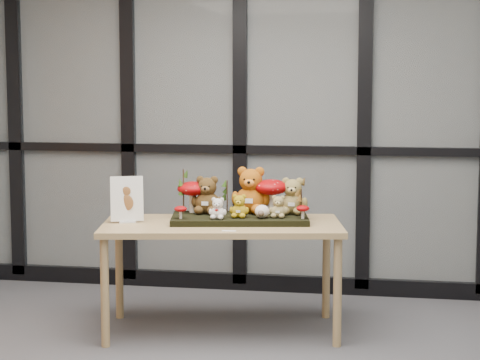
% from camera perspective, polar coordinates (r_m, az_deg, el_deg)
% --- Properties ---
extents(room_shell, '(5.00, 5.00, 5.00)m').
position_cam_1_polar(room_shell, '(3.83, -0.01, 8.51)').
color(room_shell, '#B3B1A9').
rests_on(room_shell, floor).
extents(glass_partition, '(4.90, 0.06, 2.78)m').
position_cam_1_polar(glass_partition, '(6.28, 4.07, 5.32)').
color(glass_partition, '#2D383F').
rests_on(glass_partition, floor).
extents(display_table, '(1.56, 0.98, 0.68)m').
position_cam_1_polar(display_table, '(5.33, -1.19, -3.55)').
color(display_table, tan).
rests_on(display_table, floor).
extents(diorama_tray, '(0.90, 0.57, 0.04)m').
position_cam_1_polar(diorama_tray, '(5.37, -0.02, -2.55)').
color(diorama_tray, black).
rests_on(diorama_tray, display_table).
extents(bear_pooh_yellow, '(0.28, 0.26, 0.32)m').
position_cam_1_polar(bear_pooh_yellow, '(5.46, 0.72, -0.50)').
color(bear_pooh_yellow, '#AA550F').
rests_on(bear_pooh_yellow, diorama_tray).
extents(bear_brown_medium, '(0.23, 0.21, 0.26)m').
position_cam_1_polar(bear_brown_medium, '(5.45, -2.17, -0.85)').
color(bear_brown_medium, '#493115').
rests_on(bear_brown_medium, diorama_tray).
extents(bear_tan_back, '(0.22, 0.21, 0.25)m').
position_cam_1_polar(bear_tan_back, '(5.44, 3.48, -0.92)').
color(bear_tan_back, olive).
rests_on(bear_tan_back, diorama_tray).
extents(bear_small_yellow, '(0.14, 0.13, 0.16)m').
position_cam_1_polar(bear_small_yellow, '(5.29, -0.04, -1.64)').
color(bear_small_yellow, '#AB8811').
rests_on(bear_small_yellow, diorama_tray).
extents(bear_white_bow, '(0.13, 0.12, 0.14)m').
position_cam_1_polar(bear_white_bow, '(5.24, -1.47, -1.79)').
color(bear_white_bow, white).
rests_on(bear_white_bow, diorama_tray).
extents(bear_beige_small, '(0.13, 0.12, 0.15)m').
position_cam_1_polar(bear_beige_small, '(5.29, 2.54, -1.67)').
color(bear_beige_small, '#9C8951').
rests_on(bear_beige_small, diorama_tray).
extents(plush_cream_hedgehog, '(0.08, 0.07, 0.09)m').
position_cam_1_polar(plush_cream_hedgehog, '(5.27, 1.46, -2.03)').
color(plush_cream_hedgehog, white).
rests_on(plush_cream_hedgehog, diorama_tray).
extents(mushroom_back_left, '(0.20, 0.20, 0.22)m').
position_cam_1_polar(mushroom_back_left, '(5.50, -3.12, -1.02)').
color(mushroom_back_left, '#8E0407').
rests_on(mushroom_back_left, diorama_tray).
extents(mushroom_back_right, '(0.21, 0.21, 0.24)m').
position_cam_1_polar(mushroom_back_right, '(5.46, 2.06, -0.97)').
color(mushroom_back_right, '#8E0407').
rests_on(mushroom_back_right, diorama_tray).
extents(mushroom_front_left, '(0.08, 0.08, 0.09)m').
position_cam_1_polar(mushroom_front_left, '(5.26, -3.92, -2.09)').
color(mushroom_front_left, '#8E0407').
rests_on(mushroom_front_left, diorama_tray).
extents(mushroom_front_right, '(0.08, 0.08, 0.09)m').
position_cam_1_polar(mushroom_front_right, '(5.27, 4.14, -2.06)').
color(mushroom_front_right, '#8E0407').
rests_on(mushroom_front_right, diorama_tray).
extents(sprig_green_far_left, '(0.05, 0.05, 0.28)m').
position_cam_1_polar(sprig_green_far_left, '(5.47, -3.73, -0.74)').
color(sprig_green_far_left, '#14330B').
rests_on(sprig_green_far_left, diorama_tray).
extents(sprig_green_mid_left, '(0.05, 0.05, 0.19)m').
position_cam_1_polar(sprig_green_mid_left, '(5.51, -2.43, -1.15)').
color(sprig_green_mid_left, '#14330B').
rests_on(sprig_green_mid_left, diorama_tray).
extents(sprig_dry_far_right, '(0.05, 0.05, 0.23)m').
position_cam_1_polar(sprig_dry_far_right, '(5.46, 3.98, -1.02)').
color(sprig_dry_far_right, brown).
rests_on(sprig_dry_far_right, diorama_tray).
extents(sprig_dry_mid_right, '(0.05, 0.05, 0.17)m').
position_cam_1_polar(sprig_dry_mid_right, '(5.36, 4.05, -1.49)').
color(sprig_dry_mid_right, brown).
rests_on(sprig_dry_mid_right, diorama_tray).
extents(sprig_green_centre, '(0.05, 0.05, 0.20)m').
position_cam_1_polar(sprig_green_centre, '(5.52, -0.85, -1.06)').
color(sprig_green_centre, '#14330B').
rests_on(sprig_green_centre, diorama_tray).
extents(sign_holder, '(0.20, 0.10, 0.29)m').
position_cam_1_polar(sign_holder, '(5.36, -7.44, -1.40)').
color(sign_holder, silver).
rests_on(sign_holder, display_table).
extents(label_card, '(0.08, 0.03, 0.00)m').
position_cam_1_polar(label_card, '(5.04, -0.73, -3.36)').
color(label_card, white).
rests_on(label_card, display_table).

